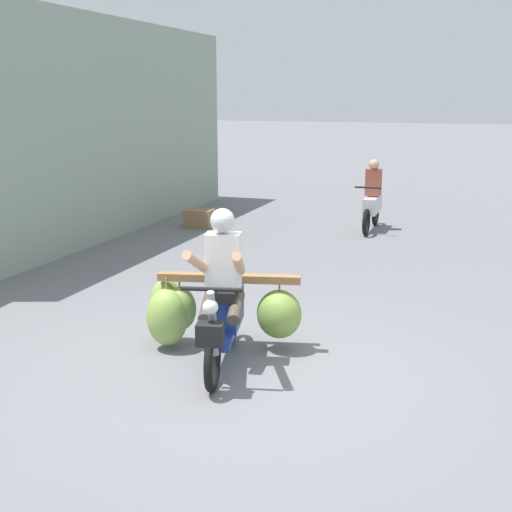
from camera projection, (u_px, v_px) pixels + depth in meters
name	position (u px, v px, depth m)	size (l,w,h in m)	color
ground_plane	(243.00, 371.00, 6.63)	(120.00, 120.00, 0.00)	slate
motorbike_main_loaded	(212.00, 307.00, 6.97)	(1.69, 1.73, 1.58)	black
motorbike_distant_ahead_right	(372.00, 202.00, 13.45)	(0.50, 1.62, 1.40)	black
shopfront_building	(47.00, 128.00, 13.20)	(3.30, 9.88, 4.02)	gray
produce_crate	(200.00, 218.00, 13.80)	(0.56, 0.40, 0.36)	olive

